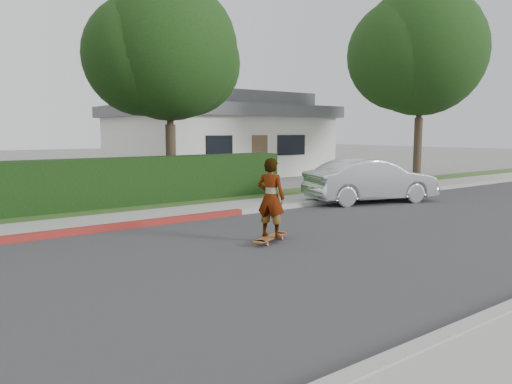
% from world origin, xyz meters
% --- Properties ---
extents(ground, '(120.00, 120.00, 0.00)m').
position_xyz_m(ground, '(0.00, 0.00, 0.00)').
color(ground, slate).
rests_on(ground, ground).
extents(road, '(60.00, 8.00, 0.01)m').
position_xyz_m(road, '(0.00, 0.00, 0.01)').
color(road, '#2D2D30').
rests_on(road, ground).
extents(curb_far, '(60.00, 0.20, 0.15)m').
position_xyz_m(curb_far, '(0.00, 4.10, 0.07)').
color(curb_far, '#9E9E99').
rests_on(curb_far, ground).
extents(sidewalk_far, '(60.00, 1.60, 0.12)m').
position_xyz_m(sidewalk_far, '(0.00, 5.00, 0.06)').
color(sidewalk_far, gray).
rests_on(sidewalk_far, ground).
extents(planting_strip, '(60.00, 1.60, 0.10)m').
position_xyz_m(planting_strip, '(0.00, 6.60, 0.05)').
color(planting_strip, '#2D4C1E').
rests_on(planting_strip, ground).
extents(hedge, '(15.00, 1.00, 1.50)m').
position_xyz_m(hedge, '(-3.00, 7.20, 0.75)').
color(hedge, black).
rests_on(hedge, ground).
extents(tree_center, '(5.66, 4.84, 7.44)m').
position_xyz_m(tree_center, '(1.49, 9.19, 4.90)').
color(tree_center, '#33261C').
rests_on(tree_center, ground).
extents(tree_right, '(6.32, 5.60, 8.56)m').
position_xyz_m(tree_right, '(12.49, 6.69, 5.63)').
color(tree_right, '#33261C').
rests_on(tree_right, ground).
extents(house, '(10.60, 8.60, 4.30)m').
position_xyz_m(house, '(8.00, 16.00, 2.10)').
color(house, beige).
rests_on(house, ground).
extents(skateboard, '(1.22, 0.69, 0.11)m').
position_xyz_m(skateboard, '(-0.49, 0.91, 0.11)').
color(skateboard, '#DF633D').
rests_on(skateboard, ground).
extents(skateboarder, '(0.61, 0.70, 1.62)m').
position_xyz_m(skateboarder, '(-0.49, 0.91, 0.94)').
color(skateboarder, white).
rests_on(skateboarder, skateboard).
extents(car_silver, '(4.51, 2.65, 1.41)m').
position_xyz_m(car_silver, '(5.75, 3.50, 0.70)').
color(car_silver, silver).
rests_on(car_silver, ground).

